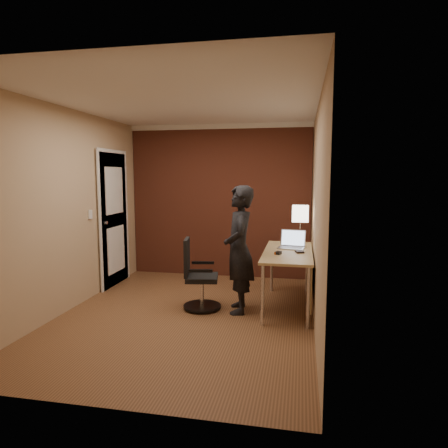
{
  "coord_description": "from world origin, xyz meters",
  "views": [
    {
      "loc": [
        1.33,
        -4.5,
        1.69
      ],
      "look_at": [
        0.35,
        0.55,
        1.05
      ],
      "focal_mm": 32.0,
      "sensor_mm": 36.0,
      "label": 1
    }
  ],
  "objects_px": {
    "desk": "(294,261)",
    "office_chair": "(197,279)",
    "desk_lamp": "(300,214)",
    "person": "(239,249)",
    "laptop": "(292,243)",
    "wallet": "(300,252)",
    "mouse": "(278,253)"
  },
  "relations": [
    {
      "from": "laptop",
      "to": "person",
      "type": "xyz_separation_m",
      "value": [
        -0.63,
        -0.51,
        -0.01
      ]
    },
    {
      "from": "desk_lamp",
      "to": "laptop",
      "type": "distance_m",
      "value": 0.48
    },
    {
      "from": "wallet",
      "to": "person",
      "type": "relative_size",
      "value": 0.07
    },
    {
      "from": "desk",
      "to": "office_chair",
      "type": "relative_size",
      "value": 1.71
    },
    {
      "from": "mouse",
      "to": "office_chair",
      "type": "distance_m",
      "value": 1.06
    },
    {
      "from": "desk_lamp",
      "to": "person",
      "type": "height_order",
      "value": "person"
    },
    {
      "from": "laptop",
      "to": "wallet",
      "type": "height_order",
      "value": "laptop"
    },
    {
      "from": "laptop",
      "to": "desk_lamp",
      "type": "bearing_deg",
      "value": 73.15
    },
    {
      "from": "wallet",
      "to": "office_chair",
      "type": "relative_size",
      "value": 0.13
    },
    {
      "from": "laptop",
      "to": "wallet",
      "type": "bearing_deg",
      "value": -72.79
    },
    {
      "from": "office_chair",
      "to": "desk",
      "type": "bearing_deg",
      "value": 13.32
    },
    {
      "from": "laptop",
      "to": "office_chair",
      "type": "xyz_separation_m",
      "value": [
        -1.15,
        -0.52,
        -0.41
      ]
    },
    {
      "from": "wallet",
      "to": "office_chair",
      "type": "bearing_deg",
      "value": -170.83
    },
    {
      "from": "desk",
      "to": "laptop",
      "type": "height_order",
      "value": "laptop"
    },
    {
      "from": "desk",
      "to": "desk_lamp",
      "type": "distance_m",
      "value": 0.78
    },
    {
      "from": "desk_lamp",
      "to": "mouse",
      "type": "relative_size",
      "value": 5.35
    },
    {
      "from": "desk_lamp",
      "to": "office_chair",
      "type": "xyz_separation_m",
      "value": [
        -1.25,
        -0.84,
        -0.76
      ]
    },
    {
      "from": "mouse",
      "to": "wallet",
      "type": "bearing_deg",
      "value": 48.68
    },
    {
      "from": "desk",
      "to": "wallet",
      "type": "relative_size",
      "value": 13.64
    },
    {
      "from": "desk_lamp",
      "to": "office_chair",
      "type": "height_order",
      "value": "desk_lamp"
    },
    {
      "from": "desk_lamp",
      "to": "desk",
      "type": "bearing_deg",
      "value": -96.9
    },
    {
      "from": "mouse",
      "to": "desk_lamp",
      "type": "bearing_deg",
      "value": 90.8
    },
    {
      "from": "desk",
      "to": "laptop",
      "type": "xyz_separation_m",
      "value": [
        -0.03,
        0.24,
        0.19
      ]
    },
    {
      "from": "laptop",
      "to": "office_chair",
      "type": "height_order",
      "value": "laptop"
    },
    {
      "from": "desk",
      "to": "laptop",
      "type": "bearing_deg",
      "value": 96.66
    },
    {
      "from": "desk_lamp",
      "to": "laptop",
      "type": "relative_size",
      "value": 1.46
    },
    {
      "from": "desk_lamp",
      "to": "laptop",
      "type": "height_order",
      "value": "desk_lamp"
    },
    {
      "from": "laptop",
      "to": "office_chair",
      "type": "bearing_deg",
      "value": -155.69
    },
    {
      "from": "desk_lamp",
      "to": "mouse",
      "type": "height_order",
      "value": "desk_lamp"
    },
    {
      "from": "desk_lamp",
      "to": "office_chair",
      "type": "distance_m",
      "value": 1.68
    },
    {
      "from": "desk_lamp",
      "to": "wallet",
      "type": "relative_size",
      "value": 4.86
    },
    {
      "from": "desk_lamp",
      "to": "person",
      "type": "distance_m",
      "value": 1.16
    }
  ]
}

